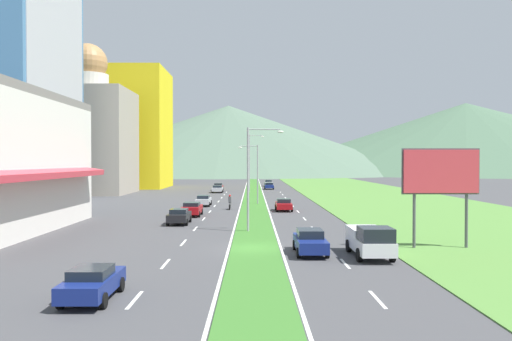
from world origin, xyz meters
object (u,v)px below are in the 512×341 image
Objects in this scene: street_lamp_near at (252,171)px; car_9 at (218,187)px; car_0 at (92,282)px; car_6 at (179,216)px; motorcycle_rider at (230,203)px; street_lamp_mid at (255,170)px; car_3 at (204,200)px; pickup_truck_0 at (371,241)px; billboard_roadside at (441,175)px; street_lamp_far at (251,160)px; car_1 at (218,189)px; car_7 at (192,209)px; car_2 at (310,241)px; car_5 at (269,186)px; car_4 at (268,183)px; car_8 at (284,205)px.

street_lamp_near is 59.78m from car_9.
car_0 is 25.96m from car_6.
car_9 is 2.35× the size of motorcycle_rider.
car_6 is at bearing -108.14° from street_lamp_mid.
car_3 is (-6.40, 24.59, -4.28)m from street_lamp_near.
pickup_truck_0 is at bearing -80.06° from street_lamp_mid.
billboard_roadside is 1.56× the size of car_0.
car_1 is at bearing -166.97° from street_lamp_far.
street_lamp_far is at bearing -127.36° from car_9.
car_1 is 40.63m from car_7.
car_2 is at bearing -170.84° from car_1.
car_6 is 21.74m from pickup_truck_0.
car_7 is (-9.91, -52.23, 0.05)m from car_5.
pickup_truck_0 reaches higher than car_5.
street_lamp_far is at bearing -76.97° from car_1.
car_0 is at bearing -107.94° from street_lamp_near.
car_3 is at bearing -13.90° from car_5.
car_9 is (-6.47, 4.94, -5.38)m from street_lamp_far.
billboard_roadside reaches higher than motorcycle_rider.
billboard_roadside reaches higher than car_9.
car_2 is 3.77m from pickup_truck_0.
car_5 reaches higher than car_1.
street_lamp_far is 9.76m from car_9.
billboard_roadside is 1.24× the size of pickup_truck_0.
car_5 is at bearing -63.01° from car_9.
car_1 is 65.74m from pickup_truck_0.
car_4 is at bearing -8.31° from car_6.
street_lamp_mid reaches higher than car_2.
car_2 is at bearing -84.99° from street_lamp_mid.
car_7 reaches higher than car_0.
street_lamp_far is at bearing -4.00° from motorcycle_rider.
car_7 is at bearing -179.91° from car_1.
car_0 is 98.72m from car_4.
street_lamp_mid is at bearing -160.71° from car_8.
car_9 is (-10.47, 41.50, 0.03)m from car_8.
motorcycle_rider is at bearing -167.86° from car_2.
street_lamp_far is 37.17m from car_8.
pickup_truck_0 is (3.68, -75.90, 0.26)m from car_5.
motorcycle_rider is (3.96, 40.35, 0.01)m from car_0.
billboard_roadside is 1.58× the size of car_6.
car_6 is at bearing -97.52° from street_lamp_far.
street_lamp_mid is 26.92m from car_1.
car_2 is at bearing -44.17° from car_0.
car_2 reaches higher than car_9.
car_9 is (-10.55, -18.21, 0.01)m from car_4.
car_8 is (10.18, -35.13, 0.01)m from car_1.
street_lamp_far is 2.41× the size of car_7.
car_6 is 7.01m from car_7.
street_lamp_mid is (0.38, 27.15, -0.32)m from street_lamp_near.
car_4 is 88.95m from pickup_truck_0.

